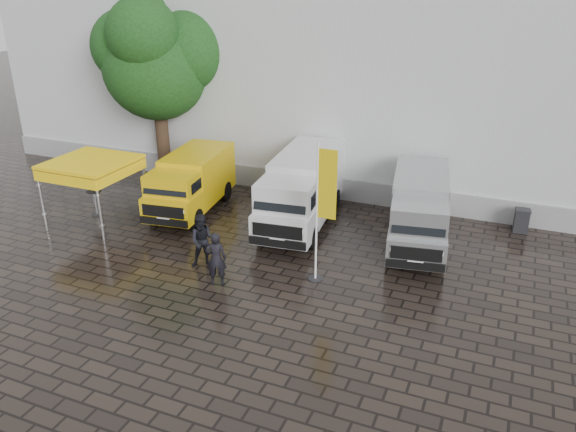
# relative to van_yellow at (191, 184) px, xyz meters

# --- Properties ---
(ground) EXTENTS (120.00, 120.00, 0.00)m
(ground) POSITION_rel_van_yellow_xyz_m (6.61, -4.20, -1.21)
(ground) COLOR black
(ground) RESTS_ON ground
(exhibition_hall) EXTENTS (44.00, 16.00, 12.00)m
(exhibition_hall) POSITION_rel_van_yellow_xyz_m (8.61, 11.80, 4.79)
(exhibition_hall) COLOR silver
(exhibition_hall) RESTS_ON ground
(hall_plinth) EXTENTS (44.00, 0.15, 1.00)m
(hall_plinth) POSITION_rel_van_yellow_xyz_m (8.61, 3.75, -0.71)
(hall_plinth) COLOR gray
(hall_plinth) RESTS_ON ground
(van_yellow) EXTENTS (2.70, 5.48, 2.43)m
(van_yellow) POSITION_rel_van_yellow_xyz_m (0.00, 0.00, 0.00)
(van_yellow) COLOR gold
(van_yellow) RESTS_ON ground
(van_white) EXTENTS (2.81, 6.62, 2.79)m
(van_white) POSITION_rel_van_yellow_xyz_m (4.81, 0.50, 0.18)
(van_white) COLOR silver
(van_white) RESTS_ON ground
(van_silver) EXTENTS (2.90, 6.11, 2.54)m
(van_silver) POSITION_rel_van_yellow_xyz_m (9.45, 0.50, 0.06)
(van_silver) COLOR #A3A5A7
(van_silver) RESTS_ON ground
(canopy_tent) EXTENTS (3.04, 3.04, 2.61)m
(canopy_tent) POSITION_rel_van_yellow_xyz_m (-3.02, -2.48, 1.23)
(canopy_tent) COLOR silver
(canopy_tent) RESTS_ON ground
(flagpole) EXTENTS (0.88, 0.50, 4.70)m
(flagpole) POSITION_rel_van_yellow_xyz_m (7.07, -3.54, 1.39)
(flagpole) COLOR black
(flagpole) RESTS_ON ground
(tree) EXTENTS (4.97, 4.97, 8.93)m
(tree) POSITION_rel_van_yellow_xyz_m (-3.73, 3.49, 4.52)
(tree) COLOR black
(tree) RESTS_ON ground
(cocktail_table) EXTENTS (0.60, 0.60, 1.08)m
(cocktail_table) POSITION_rel_van_yellow_xyz_m (-3.52, -1.95, -0.67)
(cocktail_table) COLOR black
(cocktail_table) RESTS_ON ground
(wheelie_bin) EXTENTS (0.61, 0.61, 0.94)m
(wheelie_bin) POSITION_rel_van_yellow_xyz_m (13.05, 3.14, -0.74)
(wheelie_bin) COLOR black
(wheelie_bin) RESTS_ON ground
(person_front) EXTENTS (0.79, 0.68, 1.84)m
(person_front) POSITION_rel_van_yellow_xyz_m (4.02, -5.07, -0.29)
(person_front) COLOR black
(person_front) RESTS_ON ground
(person_tent) EXTENTS (1.16, 1.08, 1.91)m
(person_tent) POSITION_rel_van_yellow_xyz_m (3.02, -4.15, -0.26)
(person_tent) COLOR black
(person_tent) RESTS_ON ground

